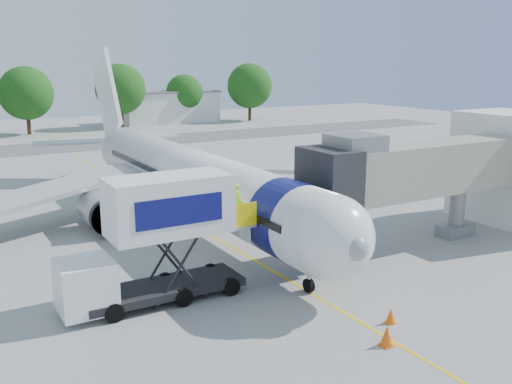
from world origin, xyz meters
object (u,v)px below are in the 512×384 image
catering_hiloader (155,241)px  ground_tug (503,322)px  aircraft (186,177)px  jet_bridge (404,172)px

catering_hiloader → ground_tug: catering_hiloader is taller
catering_hiloader → aircraft: bearing=60.6°
aircraft → ground_tug: bearing=-80.3°
aircraft → ground_tug: 21.42m
aircraft → jet_bridge: aircraft is taller
jet_bridge → ground_tug: size_ratio=3.58×
jet_bridge → ground_tug: bearing=-114.0°
aircraft → catering_hiloader: bearing=-119.4°
aircraft → ground_tug: (3.59, -21.00, -2.21)m
jet_bridge → catering_hiloader: jet_bridge is taller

